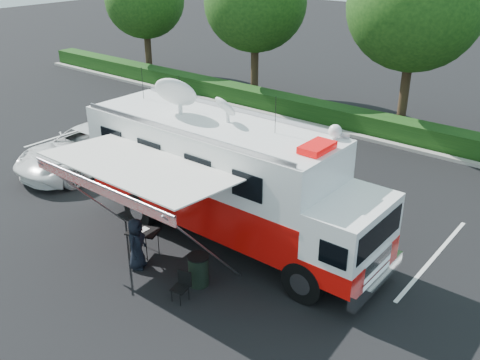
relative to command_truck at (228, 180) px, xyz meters
The scene contains 10 objects.
ground_plane 2.07m from the command_truck, ahead, with size 120.00×120.00×0.00m, color black.
back_border 13.29m from the command_truck, 84.55° to the left, with size 60.00×6.14×8.87m.
stall_lines 3.67m from the command_truck, 97.83° to the left, with size 24.12×5.50×0.01m.
command_truck is the anchor object (origin of this frame).
awning 3.19m from the command_truck, 107.43° to the right, with size 5.50×2.83×3.32m.
white_suv 8.50m from the command_truck, behind, with size 2.82×6.12×1.70m, color white.
person 3.71m from the command_truck, 109.03° to the right, with size 0.77×0.50×1.58m, color black.
folding_table 3.00m from the command_truck, 121.79° to the right, with size 1.10×0.95×0.79m.
folding_chair 3.71m from the command_truck, 71.08° to the right, with size 0.49×0.51×0.84m.
trash_bin 3.05m from the command_truck, 68.31° to the right, with size 0.61×0.61×0.91m.
Camera 1 is at (9.50, -11.29, 8.93)m, focal length 40.00 mm.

